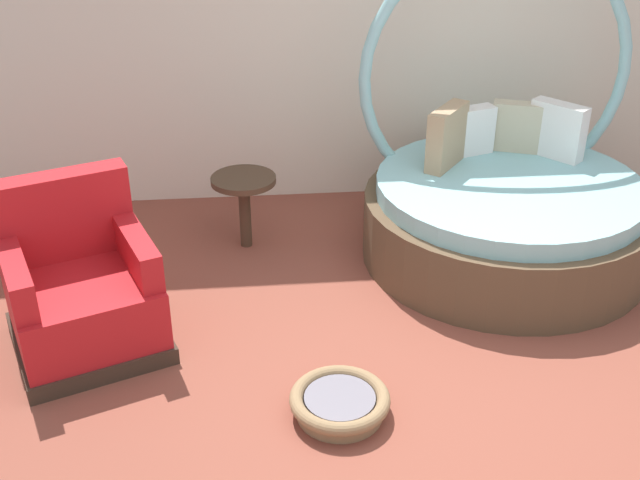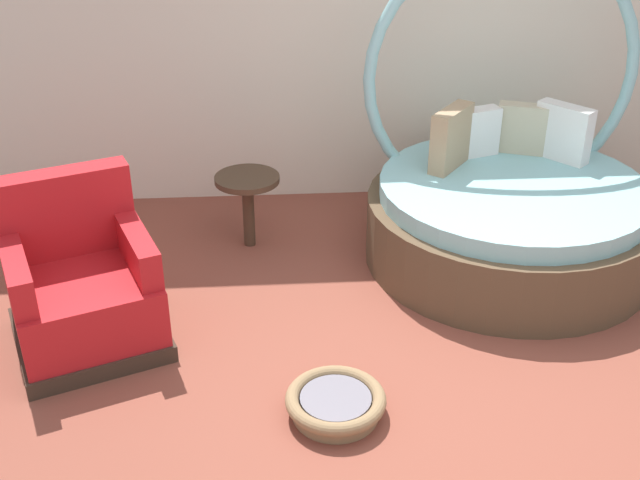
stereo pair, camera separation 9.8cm
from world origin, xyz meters
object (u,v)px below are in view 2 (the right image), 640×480
at_px(red_armchair, 82,288).
at_px(side_table, 247,189).
at_px(round_daybed, 508,202).
at_px(pet_basket, 336,403).

height_order(red_armchair, side_table, red_armchair).
relative_size(red_armchair, side_table, 1.99).
xyz_separation_m(round_daybed, pet_basket, (-1.28, -1.57, -0.32)).
bearing_deg(pet_basket, side_table, 103.84).
bearing_deg(round_daybed, red_armchair, -163.14).
xyz_separation_m(round_daybed, side_table, (-1.73, 0.25, 0.03)).
bearing_deg(pet_basket, round_daybed, 50.70).
distance_m(red_armchair, side_table, 1.40).
bearing_deg(red_armchair, side_table, 48.83).
bearing_deg(pet_basket, red_armchair, 150.74).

